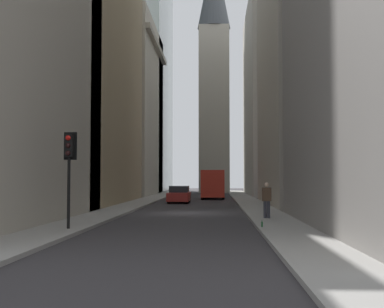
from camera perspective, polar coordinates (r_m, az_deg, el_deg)
The scene contains 12 objects.
ground_plane at distance 29.89m, azimuth -0.52°, elevation -6.84°, with size 135.00×135.00×0.00m, color #302D30.
sidewalk_right at distance 30.47m, azimuth -9.05°, elevation -6.59°, with size 90.00×2.20×0.14m, color gray.
sidewalk_left at distance 29.96m, azimuth 8.17°, elevation -6.66°, with size 90.00×2.20×0.14m, color gray.
building_left_far at distance 61.45m, azimuth 11.13°, elevation 6.16°, with size 18.14×10.00×23.18m.
building_right_midfar at distance 41.01m, azimuth -14.98°, elevation 9.80°, with size 19.81×10.00×21.94m.
building_right_far at distance 60.52m, azimuth -9.01°, elevation 5.07°, with size 17.18×10.50×20.63m.
church_spire at distance 70.78m, azimuth 2.57°, elevation 10.53°, with size 4.66×4.66×35.20m.
delivery_truck at distance 49.45m, azimuth 2.43°, elevation -3.52°, with size 6.46×2.25×2.84m.
sedan_red at distance 41.73m, azimuth -1.50°, elevation -4.76°, with size 4.30×1.78×1.42m.
traffic_light_foreground at distance 19.88m, azimuth -14.09°, elevation -0.38°, with size 0.43×0.52×3.79m.
pedestrian at distance 24.54m, azimuth 8.67°, elevation -5.14°, with size 0.26×0.44×1.75m.
discarded_bottle at distance 20.19m, azimuth 8.13°, elevation -8.07°, with size 0.07×0.07×0.27m.
Camera 1 is at (-29.76, -1.72, 2.14)m, focal length 45.93 mm.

